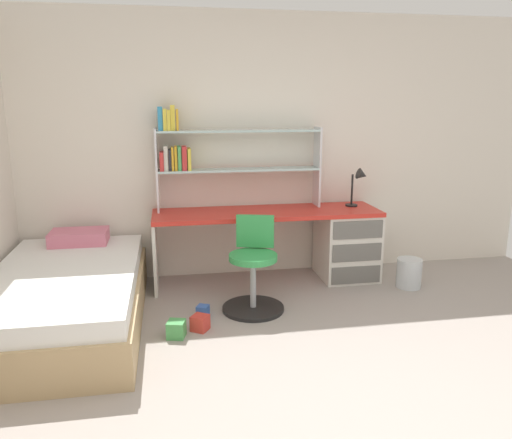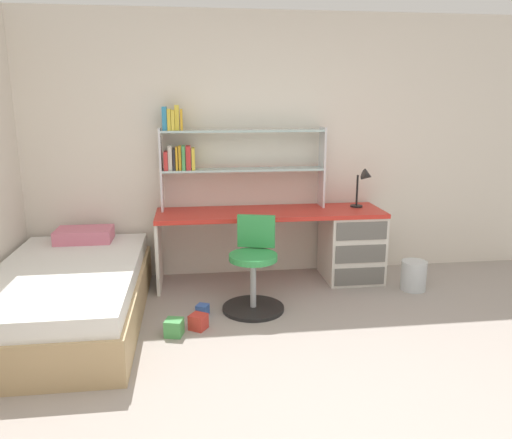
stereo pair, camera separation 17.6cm
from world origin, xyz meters
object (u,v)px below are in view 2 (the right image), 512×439
Objects in this scene: bookshelf_hutch at (218,151)px; swivel_chair at (254,274)px; toy_block_green_0 at (174,328)px; toy_block_red_1 at (198,322)px; desk_lamp at (365,182)px; toy_block_blue_2 at (203,310)px; desk at (329,240)px; bed_platform at (68,295)px; waste_bin at (414,275)px.

bookshelf_hutch is 1.27m from swivel_chair.
toy_block_green_0 is at bearing -147.25° from swivel_chair.
toy_block_red_1 is at bearing -144.80° from swivel_chair.
toy_block_red_1 is at bearing -148.38° from desk_lamp.
swivel_chair is at bearing 35.20° from toy_block_red_1.
toy_block_blue_2 is at bearing -154.76° from desk_lamp.
desk reaches higher than bed_platform.
swivel_chair reaches higher than toy_block_red_1.
desk_lamp is (1.41, -0.13, -0.30)m from bookshelf_hutch.
waste_bin is at bearing 6.03° from bed_platform.
bookshelf_hutch is 12.39× the size of toy_block_green_0.
desk is 7.80× the size of waste_bin.
toy_block_red_1 reaches higher than toy_block_blue_2.
swivel_chair is 6.61× the size of toy_block_red_1.
swivel_chair reaches higher than waste_bin.
desk reaches higher than toy_block_blue_2.
desk_lamp is at bearing 31.62° from toy_block_red_1.
desk is 0.85m from waste_bin.
toy_block_green_0 is (-2.19, -0.67, -0.07)m from waste_bin.
swivel_chair is 2.83× the size of waste_bin.
waste_bin is 3.06× the size of toy_block_blue_2.
swivel_chair is at bearing 2.81° from bed_platform.
waste_bin is 1.99m from toy_block_blue_2.
toy_block_red_1 is at bearing 25.71° from toy_block_green_0.
desk_lamp reaches higher than toy_block_blue_2.
bookshelf_hutch is 1.67m from toy_block_red_1.
swivel_chair is 1.49m from bed_platform.
bookshelf_hutch is 1.84m from bed_platform.
bookshelf_hutch is 13.29× the size of toy_block_red_1.
desk_lamp is 1.99m from toy_block_blue_2.
desk_lamp is 2.31m from toy_block_green_0.
desk_lamp is 4.26× the size of toy_block_blue_2.
bed_platform is 22.66× the size of toy_block_blue_2.
desk_lamp is 0.19× the size of bed_platform.
toy_block_blue_2 is (-1.97, -0.32, -0.09)m from waste_bin.
bed_platform is at bearing -162.91° from desk.
desk_lamp is 1.50m from swivel_chair.
desk_lamp is at bearing 31.06° from toy_block_green_0.
bookshelf_hutch is 2.17m from waste_bin.
bookshelf_hutch is 0.77× the size of bed_platform.
desk is 2.42m from bed_platform.
bed_platform is 0.92m from toy_block_green_0.
swivel_chair is at bearing 32.75° from toy_block_green_0.
waste_bin is 2.17× the size of toy_block_green_0.
waste_bin is at bearing -28.62° from desk.
bookshelf_hutch is 4.09× the size of desk_lamp.
swivel_chair is 0.82m from toy_block_green_0.
waste_bin is 2.09m from toy_block_red_1.
bed_platform is (-1.49, -0.07, -0.08)m from swivel_chair.
swivel_chair reaches higher than desk.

